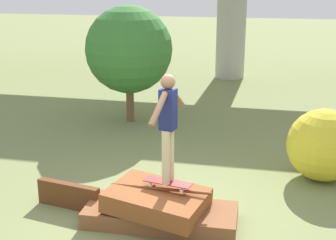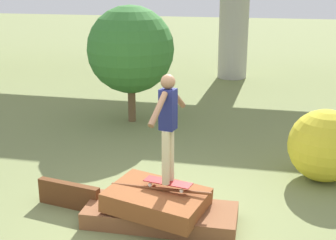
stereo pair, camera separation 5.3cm
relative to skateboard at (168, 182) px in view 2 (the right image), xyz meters
The scene contains 7 objects.
ground_plane 0.69m from the skateboard, 157.34° to the right, with size 80.00×80.00×0.00m, color olive.
scrap_pile 0.45m from the skateboard, 154.02° to the right, with size 2.39×1.33×0.61m.
scrap_plank_loose 1.79m from the skateboard, behind, with size 1.15×0.33×0.44m.
skateboard is the anchor object (origin of this frame).
skater 0.99m from the skateboard, 14.04° to the right, with size 0.32×1.22×1.68m.
tree_behind_left 5.68m from the skateboard, 112.99° to the left, with size 2.26×2.26×3.05m.
bush_yellow_flowering 3.37m from the skateboard, 42.20° to the left, with size 1.37×1.37×1.37m.
Camera 2 is at (1.58, -6.38, 3.70)m, focal length 50.00 mm.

